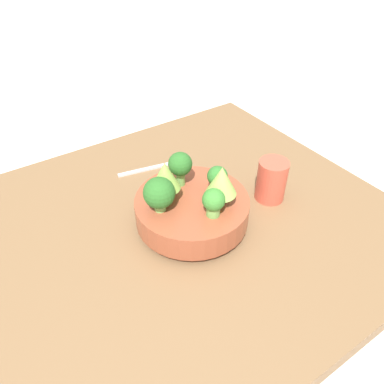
{
  "coord_description": "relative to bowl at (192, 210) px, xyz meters",
  "views": [
    {
      "loc": [
        0.35,
        0.54,
        0.63
      ],
      "look_at": [
        0.01,
        0.02,
        0.13
      ],
      "focal_mm": 35.0,
      "sensor_mm": 36.0,
      "label": 1
    }
  ],
  "objects": [
    {
      "name": "romanesco_piece_near",
      "position": [
        0.05,
        -0.03,
        0.09
      ],
      "size": [
        0.06,
        0.06,
        0.1
      ],
      "color": "#7AB256",
      "rests_on": "bowl"
    },
    {
      "name": "broccoli_floret_back",
      "position": [
        -0.01,
        0.06,
        0.07
      ],
      "size": [
        0.05,
        0.05,
        0.06
      ],
      "color": "#6BA34C",
      "rests_on": "bowl"
    },
    {
      "name": "broccoli_floret_front",
      "position": [
        -0.01,
        -0.06,
        0.08
      ],
      "size": [
        0.05,
        0.05,
        0.08
      ],
      "color": "#6BA34C",
      "rests_on": "bowl"
    },
    {
      "name": "fork",
      "position": [
        -0.03,
        -0.24,
        -0.04
      ],
      "size": [
        0.19,
        0.05,
        0.01
      ],
      "color": "silver",
      "rests_on": "table"
    },
    {
      "name": "ground_plane",
      "position": [
        -0.01,
        -0.02,
        -0.08
      ],
      "size": [
        6.0,
        6.0,
        0.0
      ],
      "primitive_type": "plane",
      "color": "silver"
    },
    {
      "name": "broccoli_floret_right",
      "position": [
        0.07,
        -0.01,
        0.07
      ],
      "size": [
        0.07,
        0.07,
        0.08
      ],
      "color": "#7AB256",
      "rests_on": "bowl"
    },
    {
      "name": "cup",
      "position": [
        -0.21,
        0.03,
        0.01
      ],
      "size": [
        0.07,
        0.07,
        0.1
      ],
      "color": "#C64C38",
      "rests_on": "table"
    },
    {
      "name": "romanesco_piece_far",
      "position": [
        -0.04,
        0.05,
        0.09
      ],
      "size": [
        0.06,
        0.06,
        0.1
      ],
      "color": "#7AB256",
      "rests_on": "bowl"
    },
    {
      "name": "bowl",
      "position": [
        0.0,
        0.0,
        0.0
      ],
      "size": [
        0.25,
        0.25,
        0.07
      ],
      "color": "brown",
      "rests_on": "table"
    },
    {
      "name": "table",
      "position": [
        -0.01,
        -0.02,
        -0.06
      ],
      "size": [
        0.91,
        0.84,
        0.04
      ],
      "color": "brown",
      "rests_on": "ground_plane"
    },
    {
      "name": "broccoli_floret_left",
      "position": [
        -0.06,
        0.01,
        0.07
      ],
      "size": [
        0.04,
        0.04,
        0.07
      ],
      "color": "#6BA34C",
      "rests_on": "bowl"
    }
  ]
}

